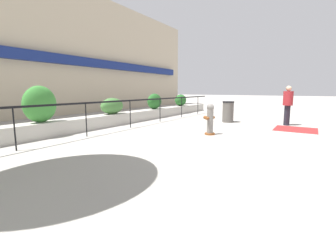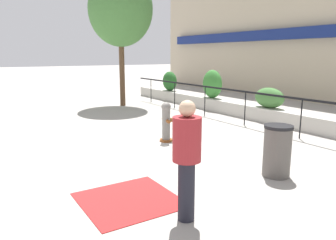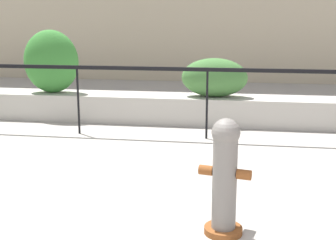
# 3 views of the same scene
# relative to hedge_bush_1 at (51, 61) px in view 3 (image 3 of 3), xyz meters

# --- Properties ---
(planter_wall_low) EXTENTS (18.00, 0.70, 0.50)m
(planter_wall_low) POSITION_rel_hedge_bush_1_xyz_m (3.05, 0.00, -0.84)
(planter_wall_low) COLOR #B7B2A8
(planter_wall_low) RESTS_ON ground
(fence_railing_segment) EXTENTS (15.00, 0.05, 1.15)m
(fence_railing_segment) POSITION_rel_hedge_bush_1_xyz_m (3.05, -1.10, -0.08)
(fence_railing_segment) COLOR black
(fence_railing_segment) RESTS_ON ground
(hedge_bush_1) EXTENTS (1.07, 0.58, 1.19)m
(hedge_bush_1) POSITION_rel_hedge_bush_1_xyz_m (0.00, 0.00, 0.00)
(hedge_bush_1) COLOR #387F33
(hedge_bush_1) RESTS_ON planter_wall_low
(hedge_bush_2) EXTENTS (1.19, 0.60, 0.70)m
(hedge_bush_2) POSITION_rel_hedge_bush_1_xyz_m (3.10, 0.00, -0.24)
(hedge_bush_2) COLOR #427538
(hedge_bush_2) RESTS_ON planter_wall_low
(fire_hydrant) EXTENTS (0.48, 0.46, 1.08)m
(fire_hydrant) POSITION_rel_hedge_bush_1_xyz_m (3.45, -4.44, -0.54)
(fire_hydrant) COLOR brown
(fire_hydrant) RESTS_ON ground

